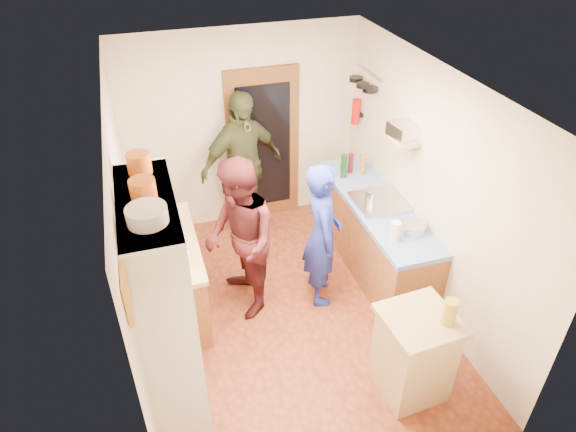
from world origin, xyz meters
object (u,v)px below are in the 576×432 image
right_counter_base (373,236)px  person_left (242,237)px  person_hob (325,236)px  island_base (413,356)px  person_back (243,166)px  hutch_body (166,316)px

right_counter_base → person_left: size_ratio=1.22×
person_hob → person_left: (-0.86, 0.17, 0.06)m
island_base → person_back: (-0.85, 2.93, 0.55)m
person_left → right_counter_base: bearing=92.8°
person_back → right_counter_base: bearing=-60.9°
hutch_body → person_left: 1.42m
hutch_body → island_base: bearing=-13.1°
island_base → person_back: 3.10m
island_base → person_back: bearing=106.2°
person_hob → island_base: bearing=-155.0°
right_counter_base → person_left: bearing=-173.3°
right_counter_base → island_base: size_ratio=2.56×
right_counter_base → person_left: 1.71m
right_counter_base → person_hob: size_ratio=1.30×
person_left → person_back: (0.34, 1.34, 0.07)m
person_hob → right_counter_base: bearing=-53.0°
hutch_body → island_base: hutch_body is taller
right_counter_base → island_base: (-0.44, -1.78, 0.01)m
right_counter_base → person_back: (-1.30, 1.15, 0.56)m
hutch_body → person_hob: hutch_body is taller
hutch_body → right_counter_base: hutch_body is taller
island_base → person_left: person_left is taller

